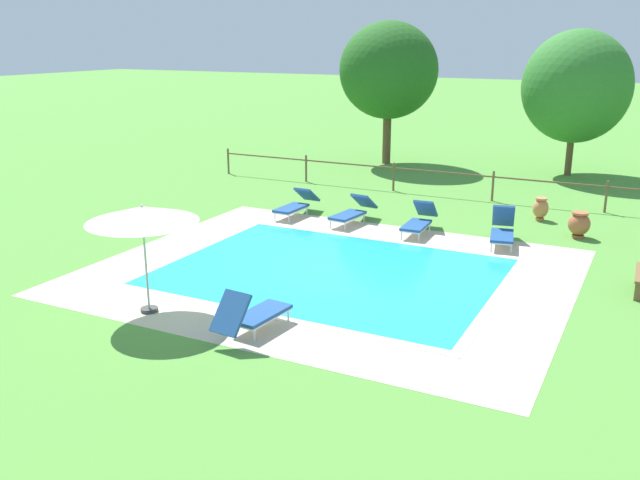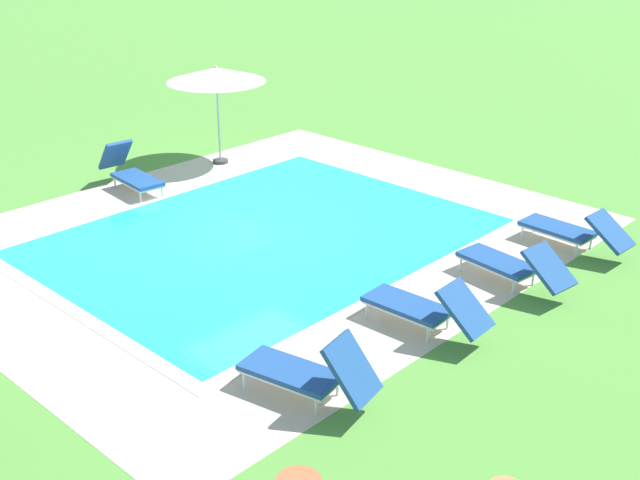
% 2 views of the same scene
% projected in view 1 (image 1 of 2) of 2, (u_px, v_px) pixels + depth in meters
% --- Properties ---
extents(ground_plane, '(160.00, 160.00, 0.00)m').
position_uv_depth(ground_plane, '(331.00, 272.00, 16.80)').
color(ground_plane, '#518E38').
extents(pool_deck_paving, '(11.20, 9.35, 0.01)m').
position_uv_depth(pool_deck_paving, '(331.00, 271.00, 16.80)').
color(pool_deck_paving, beige).
rests_on(pool_deck_paving, ground).
extents(swimming_pool_water, '(7.80, 5.95, 0.01)m').
position_uv_depth(swimming_pool_water, '(331.00, 271.00, 16.80)').
color(swimming_pool_water, '#23A8C1').
rests_on(swimming_pool_water, ground).
extents(pool_coping_rim, '(8.28, 6.43, 0.01)m').
position_uv_depth(pool_coping_rim, '(331.00, 271.00, 16.80)').
color(pool_coping_rim, beige).
rests_on(pool_coping_rim, ground).
extents(sun_lounger_north_near_steps, '(0.95, 1.92, 1.01)m').
position_uv_depth(sun_lounger_north_near_steps, '(502.00, 230.00, 18.91)').
color(sun_lounger_north_near_steps, navy).
rests_on(sun_lounger_north_near_steps, ground).
extents(sun_lounger_north_mid, '(0.78, 1.91, 0.99)m').
position_uv_depth(sun_lounger_north_mid, '(253.00, 314.00, 13.22)').
color(sun_lounger_north_mid, navy).
rests_on(sun_lounger_north_mid, ground).
extents(sun_lounger_north_far, '(0.70, 1.99, 0.89)m').
position_uv_depth(sun_lounger_north_far, '(419.00, 221.00, 19.96)').
color(sun_lounger_north_far, navy).
rests_on(sun_lounger_north_far, ground).
extents(sun_lounger_north_end, '(0.84, 2.06, 0.83)m').
position_uv_depth(sun_lounger_north_end, '(352.00, 211.00, 21.04)').
color(sun_lounger_north_end, navy).
rests_on(sun_lounger_north_end, ground).
extents(sun_lounger_south_near_corner, '(0.69, 2.03, 0.82)m').
position_uv_depth(sun_lounger_south_near_corner, '(296.00, 204.00, 21.93)').
color(sun_lounger_south_near_corner, navy).
rests_on(sun_lounger_south_near_corner, ground).
extents(patio_umbrella_open_foreground, '(2.26, 2.26, 2.30)m').
position_uv_depth(patio_umbrella_open_foreground, '(142.00, 215.00, 13.78)').
color(patio_umbrella_open_foreground, '#383838').
rests_on(patio_umbrella_open_foreground, ground).
extents(terracotta_urn_near_fence, '(0.48, 0.48, 0.72)m').
position_uv_depth(terracotta_urn_near_fence, '(541.00, 208.00, 21.38)').
color(terracotta_urn_near_fence, '#C67547').
rests_on(terracotta_urn_near_fence, ground).
extents(terracotta_urn_by_tree, '(0.61, 0.61, 0.74)m').
position_uv_depth(terracotta_urn_by_tree, '(579.00, 224.00, 19.53)').
color(terracotta_urn_by_tree, '#A85B38').
rests_on(terracotta_urn_by_tree, ground).
extents(perimeter_fence, '(18.43, 0.08, 1.05)m').
position_uv_depth(perimeter_fence, '(442.00, 176.00, 24.61)').
color(perimeter_fence, brown).
rests_on(perimeter_fence, ground).
extents(tree_far_west, '(4.30, 4.30, 6.18)m').
position_uv_depth(tree_far_west, '(389.00, 71.00, 29.94)').
color(tree_far_west, brown).
rests_on(tree_far_west, ground).
extents(tree_west_mid, '(4.27, 4.27, 5.81)m').
position_uv_depth(tree_west_mid, '(576.00, 87.00, 27.44)').
color(tree_west_mid, brown).
rests_on(tree_west_mid, ground).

